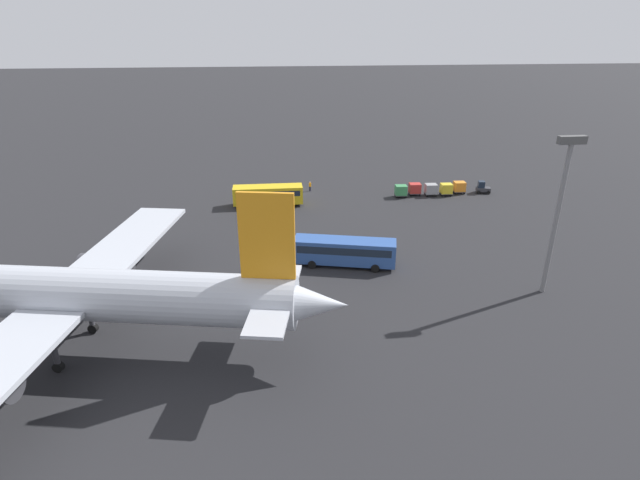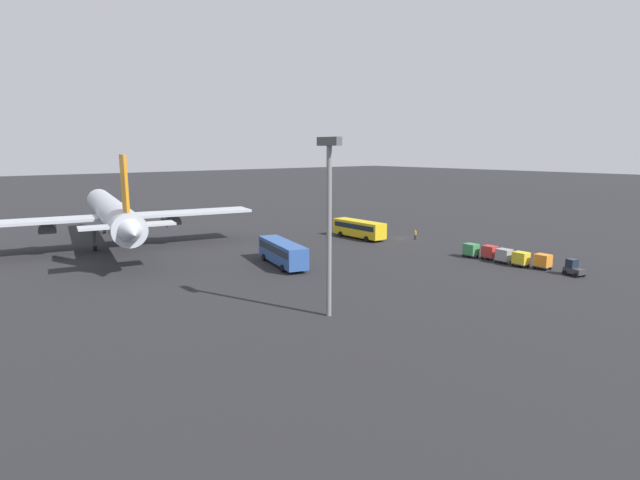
% 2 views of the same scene
% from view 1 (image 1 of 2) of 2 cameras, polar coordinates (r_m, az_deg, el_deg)
% --- Properties ---
extents(ground_plane, '(600.00, 600.00, 0.00)m').
position_cam_1_polar(ground_plane, '(88.23, -2.69, 5.45)').
color(ground_plane, '#232326').
extents(airplane, '(52.15, 45.65, 15.41)m').
position_cam_1_polar(airplane, '(49.04, -28.69, -5.41)').
color(airplane, '#B2B7C1').
rests_on(airplane, ground).
extents(shuttle_bus_near, '(11.19, 3.40, 3.24)m').
position_cam_1_polar(shuttle_bus_near, '(81.49, -5.97, 5.26)').
color(shuttle_bus_near, gold).
rests_on(shuttle_bus_near, ground).
extents(shuttle_bus_far, '(12.59, 5.80, 3.34)m').
position_cam_1_polar(shuttle_bus_far, '(60.40, 2.83, -1.17)').
color(shuttle_bus_far, '#2D5199').
rests_on(shuttle_bus_far, ground).
extents(baggage_tug, '(2.65, 2.14, 2.10)m').
position_cam_1_polar(baggage_tug, '(92.15, 18.08, 5.71)').
color(baggage_tug, '#333338').
rests_on(baggage_tug, ground).
extents(worker_person, '(0.38, 0.38, 1.74)m').
position_cam_1_polar(worker_person, '(88.69, -1.15, 6.16)').
color(worker_person, '#1E1E2D').
rests_on(worker_person, ground).
extents(cargo_cart_orange, '(2.08, 1.79, 2.06)m').
position_cam_1_polar(cargo_cart_orange, '(90.64, 15.63, 5.88)').
color(cargo_cart_orange, '#38383D').
rests_on(cargo_cart_orange, ground).
extents(cargo_cart_yellow, '(2.08, 1.79, 2.06)m').
position_cam_1_polar(cargo_cart_yellow, '(88.90, 14.23, 5.70)').
color(cargo_cart_yellow, '#38383D').
rests_on(cargo_cart_yellow, ground).
extents(cargo_cart_grey, '(2.08, 1.79, 2.06)m').
position_cam_1_polar(cargo_cart_grey, '(88.14, 12.57, 5.71)').
color(cargo_cart_grey, '#38383D').
rests_on(cargo_cart_grey, ground).
extents(cargo_cart_red, '(2.08, 1.79, 2.06)m').
position_cam_1_polar(cargo_cart_red, '(87.88, 10.78, 5.80)').
color(cargo_cart_red, '#38383D').
rests_on(cargo_cart_red, ground).
extents(cargo_cart_green, '(2.08, 1.79, 2.06)m').
position_cam_1_polar(cargo_cart_green, '(86.42, 9.23, 5.62)').
color(cargo_cart_green, '#38383D').
rests_on(cargo_cart_green, ground).
extents(light_pole, '(2.80, 0.70, 17.17)m').
position_cam_1_polar(light_pole, '(56.62, 25.74, 4.08)').
color(light_pole, slate).
rests_on(light_pole, ground).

